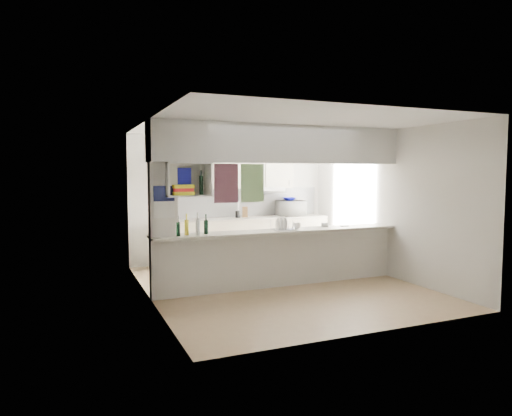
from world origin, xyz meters
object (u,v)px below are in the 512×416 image
microwave (291,208)px  dish_rack (284,225)px  bowl (289,199)px  wine_bottles (192,227)px

microwave → dish_rack: size_ratio=1.37×
bowl → wine_bottles: size_ratio=0.51×
bowl → wine_bottles: bowl is taller
wine_bottles → dish_rack: bearing=0.8°
microwave → dish_rack: (-1.23, -2.14, -0.08)m
microwave → wine_bottles: wine_bottles is taller
dish_rack → wine_bottles: bearing=-170.9°
bowl → microwave: bearing=-38.3°
microwave → bowl: bearing=-29.4°
microwave → wine_bottles: size_ratio=1.15×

